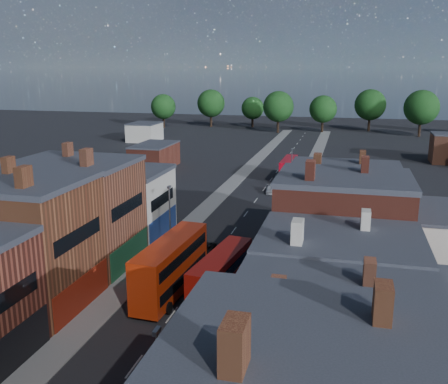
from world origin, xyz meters
The scene contains 10 objects.
pavement_west centered at (-6.50, 50.00, 0.06)m, with size 3.00×200.00×0.12m, color gray.
pavement_east centered at (6.50, 50.00, 0.06)m, with size 3.00×200.00×0.12m, color gray.
lamp_post_2 centered at (-5.20, 30.00, 4.70)m, with size 0.25×0.70×8.12m.
lamp_post_3 centered at (5.20, 60.00, 4.70)m, with size 0.25×0.70×8.12m.
bus_0 centered at (-1.50, 20.14, 2.87)m, with size 3.66×12.44×5.31m.
bus_1 centered at (3.50, 19.76, 2.47)m, with size 3.71×10.82×4.58m.
bus_2 centered at (3.27, 72.38, 2.27)m, with size 2.63×9.77×4.20m.
car_2 centered at (-1.43, 30.42, 0.65)m, with size 2.16×4.69×1.30m, color black.
car_3 centered at (1.53, 61.64, 0.57)m, with size 1.59×3.91×1.13m, color silver.
ped_3 centered at (5.97, 9.90, 1.02)m, with size 1.05×0.48×1.80m, color #615D53.
Camera 1 is at (14.17, -21.46, 21.12)m, focal length 40.00 mm.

